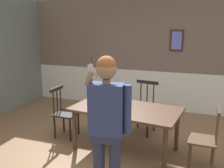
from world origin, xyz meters
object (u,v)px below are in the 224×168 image
dining_table (126,113)px  person_figure (107,120)px  chair_near_window (205,139)px  chair_at_table_head (144,109)px  chair_by_doorway (65,113)px

dining_table → person_figure: (0.14, -1.24, 0.35)m
chair_near_window → person_figure: person_figure is taller
dining_table → chair_near_window: (1.25, -0.15, -0.21)m
chair_near_window → chair_at_table_head: chair_at_table_head is taller
dining_table → person_figure: bearing=-83.4°
chair_by_doorway → person_figure: size_ratio=0.54×
person_figure → chair_by_doorway: bearing=-51.8°
chair_near_window → person_figure: size_ratio=0.54×
dining_table → chair_near_window: chair_near_window is taller
chair_near_window → person_figure: 1.66m
chair_by_doorway → person_figure: 2.05m
chair_at_table_head → chair_by_doorway: bearing=37.7°
person_figure → dining_table: bearing=-90.3°
chair_near_window → chair_at_table_head: (-1.14, 1.01, 0.01)m
dining_table → chair_by_doorway: bearing=173.3°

